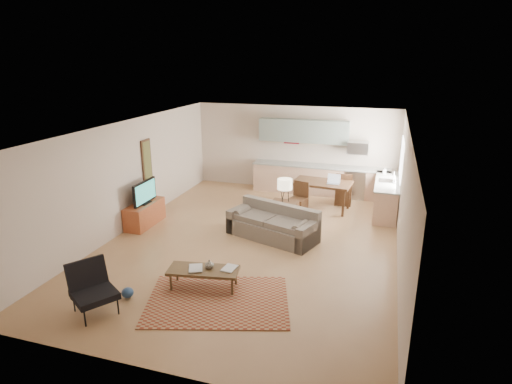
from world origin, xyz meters
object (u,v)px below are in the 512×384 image
(coffee_table, at_px, (204,278))
(armchair, at_px, (94,290))
(dining_table, at_px, (322,196))
(console_table, at_px, (284,216))
(tv_credenza, at_px, (145,214))
(sofa, at_px, (272,223))

(coffee_table, relative_size, armchair, 1.51)
(armchair, xyz_separation_m, dining_table, (2.84, 6.31, -0.03))
(console_table, bearing_deg, dining_table, 74.74)
(coffee_table, xyz_separation_m, console_table, (0.77, 3.21, 0.18))
(coffee_table, distance_m, console_table, 3.31)
(armchair, distance_m, tv_credenza, 4.01)
(armchair, bearing_deg, console_table, 7.78)
(sofa, bearing_deg, coffee_table, -84.39)
(armchair, bearing_deg, sofa, 6.30)
(sofa, relative_size, coffee_table, 1.70)
(tv_credenza, height_order, dining_table, dining_table)
(armchair, xyz_separation_m, tv_credenza, (-1.33, 3.78, -0.14))
(tv_credenza, xyz_separation_m, dining_table, (4.17, 2.53, 0.11))
(dining_table, bearing_deg, coffee_table, -99.79)
(sofa, height_order, dining_table, dining_table)
(armchair, relative_size, tv_credenza, 0.69)
(sofa, height_order, tv_credenza, sofa)
(sofa, relative_size, console_table, 3.01)
(sofa, distance_m, console_table, 0.59)
(armchair, relative_size, dining_table, 0.55)
(tv_credenza, bearing_deg, coffee_table, -42.06)
(sofa, relative_size, tv_credenza, 1.76)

